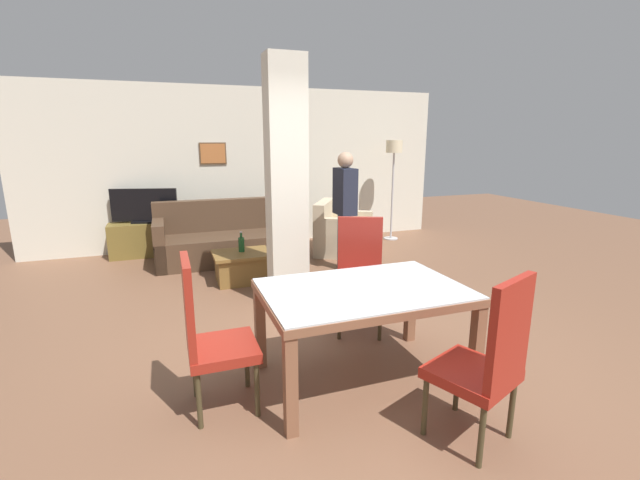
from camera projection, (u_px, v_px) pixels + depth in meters
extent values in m
plane|color=brown|center=(361.00, 378.00, 3.40)|extent=(18.00, 18.00, 0.00)
cube|color=silver|center=(246.00, 168.00, 7.43)|extent=(7.20, 0.06, 2.70)
cube|color=brown|center=(213.00, 153.00, 7.15)|extent=(0.44, 0.02, 0.36)
cube|color=#B26633|center=(213.00, 154.00, 7.14)|extent=(0.40, 0.01, 0.32)
cube|color=silver|center=(287.00, 186.00, 4.66)|extent=(0.42, 0.31, 2.70)
cube|color=brown|center=(395.00, 317.00, 2.80)|extent=(1.52, 0.06, 0.06)
cube|color=brown|center=(340.00, 274.00, 3.66)|extent=(1.52, 0.06, 0.06)
cube|color=brown|center=(269.00, 305.00, 2.99)|extent=(0.06, 0.89, 0.06)
cube|color=brown|center=(445.00, 282.00, 3.47)|extent=(0.06, 0.89, 0.06)
cube|color=silver|center=(363.00, 288.00, 3.22)|extent=(1.50, 0.99, 0.01)
cube|color=brown|center=(290.00, 387.00, 2.67)|extent=(0.08, 0.08, 0.69)
cube|color=brown|center=(476.00, 350.00, 3.14)|extent=(0.08, 0.08, 0.69)
cube|color=brown|center=(260.00, 328.00, 3.50)|extent=(0.08, 0.08, 0.69)
cube|color=brown|center=(411.00, 305.00, 3.96)|extent=(0.08, 0.08, 0.69)
cube|color=maroon|center=(223.00, 349.00, 2.94)|extent=(0.46, 0.46, 0.07)
cube|color=maroon|center=(188.00, 305.00, 2.80)|extent=(0.05, 0.44, 0.63)
cylinder|color=#413821|center=(247.00, 362.00, 3.24)|extent=(0.04, 0.04, 0.40)
cylinder|color=#413821|center=(257.00, 389.00, 2.89)|extent=(0.04, 0.04, 0.40)
cylinder|color=#413821|center=(195.00, 371.00, 3.11)|extent=(0.04, 0.04, 0.40)
cylinder|color=#413821|center=(199.00, 401.00, 2.76)|extent=(0.04, 0.04, 0.40)
cube|color=#9F2116|center=(471.00, 374.00, 2.64)|extent=(0.60, 0.60, 0.07)
cube|color=#9F2116|center=(510.00, 332.00, 2.41)|extent=(0.42, 0.21, 0.63)
cylinder|color=#413821|center=(425.00, 406.00, 2.71)|extent=(0.04, 0.04, 0.40)
cylinder|color=#413821|center=(457.00, 384.00, 2.95)|extent=(0.04, 0.04, 0.40)
cylinder|color=#413821|center=(481.00, 436.00, 2.43)|extent=(0.04, 0.04, 0.40)
cylinder|color=#413821|center=(512.00, 409.00, 2.68)|extent=(0.04, 0.04, 0.40)
cube|color=maroon|center=(360.00, 289.00, 4.13)|extent=(0.61, 0.61, 0.07)
cube|color=maroon|center=(360.00, 248.00, 4.24)|extent=(0.42, 0.22, 0.63)
cylinder|color=#413821|center=(380.00, 320.00, 3.99)|extent=(0.04, 0.04, 0.40)
cylinder|color=#413821|center=(339.00, 319.00, 4.01)|extent=(0.04, 0.04, 0.40)
cylinder|color=#413821|center=(377.00, 305.00, 4.35)|extent=(0.04, 0.04, 0.40)
cylinder|color=#413821|center=(340.00, 304.00, 4.38)|extent=(0.04, 0.04, 0.40)
cube|color=#4B3524|center=(230.00, 247.00, 6.60)|extent=(2.18, 0.90, 0.42)
cube|color=#4B3524|center=(225.00, 214.00, 6.82)|extent=(2.18, 0.18, 0.49)
cube|color=#4B3524|center=(293.00, 234.00, 6.90)|extent=(0.16, 0.90, 0.69)
cube|color=#4B3524|center=(160.00, 244.00, 6.23)|extent=(0.16, 0.90, 0.69)
cube|color=beige|center=(344.00, 241.00, 7.04)|extent=(1.20, 1.21, 0.40)
cube|color=beige|center=(324.00, 215.00, 7.01)|extent=(0.63, 0.86, 0.45)
cube|color=beige|center=(347.00, 229.00, 7.37)|extent=(0.80, 0.57, 0.65)
cube|color=beige|center=(340.00, 239.00, 6.65)|extent=(0.80, 0.57, 0.65)
cube|color=brown|center=(242.00, 254.00, 5.60)|extent=(0.75, 0.59, 0.04)
cube|color=brown|center=(243.00, 268.00, 5.65)|extent=(0.67, 0.51, 0.35)
cylinder|color=#194C23|center=(241.00, 245.00, 5.63)|extent=(0.08, 0.08, 0.19)
cylinder|color=#194C23|center=(241.00, 235.00, 5.60)|extent=(0.03, 0.03, 0.07)
cylinder|color=#B7B7BC|center=(241.00, 232.00, 5.59)|extent=(0.04, 0.04, 0.01)
cube|color=brown|center=(148.00, 239.00, 6.87)|extent=(1.14, 0.40, 0.54)
cube|color=black|center=(146.00, 222.00, 6.81)|extent=(0.44, 0.29, 0.03)
cube|color=black|center=(144.00, 205.00, 6.74)|extent=(1.00, 0.29, 0.51)
cylinder|color=#B7B7BC|center=(391.00, 238.00, 8.06)|extent=(0.26, 0.26, 0.02)
cylinder|color=#B7B7BC|center=(392.00, 196.00, 7.87)|extent=(0.04, 0.04, 1.58)
cylinder|color=beige|center=(394.00, 146.00, 7.66)|extent=(0.29, 0.29, 0.22)
cylinder|color=#2C4357|center=(347.00, 243.00, 6.03)|extent=(0.13, 0.13, 0.81)
cylinder|color=#2C4357|center=(342.00, 241.00, 6.18)|extent=(0.13, 0.13, 0.81)
cube|color=#222738|center=(345.00, 191.00, 5.93)|extent=(0.23, 0.38, 0.64)
sphere|color=tan|center=(345.00, 160.00, 5.83)|extent=(0.22, 0.22, 0.22)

